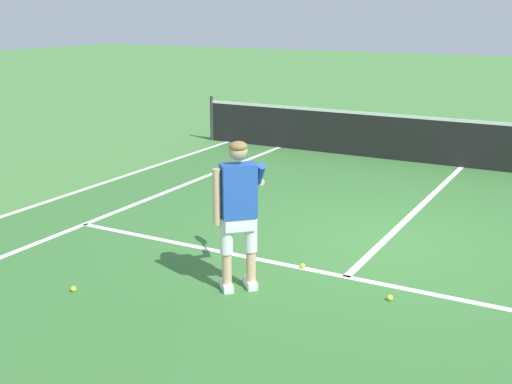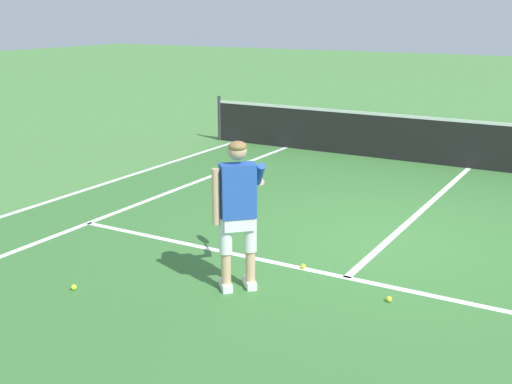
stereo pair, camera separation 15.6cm
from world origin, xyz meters
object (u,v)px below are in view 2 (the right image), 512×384
object	(u,v)px
tennis_player	(238,205)
tennis_ball_mid_court	(389,299)
tennis_ball_near_feet	(74,287)
tennis_ball_by_baseline	(303,266)

from	to	relation	value
tennis_player	tennis_ball_mid_court	size ratio (longest dim) A/B	25.95
tennis_ball_near_feet	tennis_ball_mid_court	xyz separation A→B (m)	(3.20, 1.48, 0.00)
tennis_player	tennis_ball_mid_court	xyz separation A→B (m)	(1.61, 0.50, -0.96)
tennis_player	tennis_ball_near_feet	distance (m)	2.10
tennis_ball_by_baseline	tennis_player	bearing A→B (deg)	-113.52
tennis_ball_mid_court	tennis_ball_near_feet	bearing A→B (deg)	-155.16
tennis_player	tennis_ball_by_baseline	world-z (taller)	tennis_player
tennis_ball_by_baseline	tennis_ball_mid_court	size ratio (longest dim) A/B	1.00
tennis_ball_near_feet	tennis_ball_mid_court	distance (m)	3.52
tennis_ball_by_baseline	tennis_ball_mid_court	bearing A→B (deg)	-17.32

